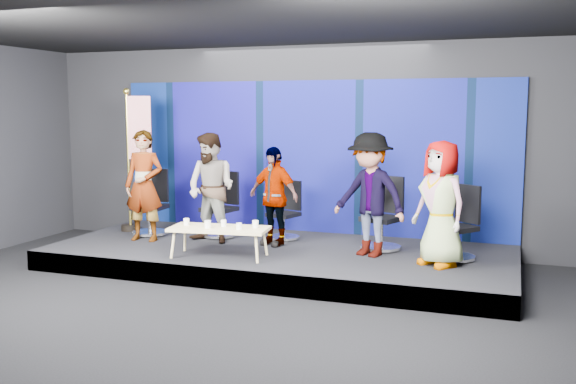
{
  "coord_description": "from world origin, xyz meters",
  "views": [
    {
      "loc": [
        3.38,
        -6.57,
        2.43
      ],
      "look_at": [
        0.18,
        2.4,
        1.18
      ],
      "focal_mm": 40.0,
      "sensor_mm": 36.0,
      "label": 1
    }
  ],
  "objects_px": {
    "panelist_a": "(144,186)",
    "chair_b": "(221,215)",
    "mug_b": "(208,224)",
    "mug_e": "(255,224)",
    "chair_a": "(151,213)",
    "panelist_e": "(441,204)",
    "panelist_d": "(370,195)",
    "mug_a": "(186,222)",
    "chair_c": "(285,220)",
    "coffee_table": "(219,230)",
    "mug_d": "(239,226)",
    "chair_d": "(383,226)",
    "chair_e": "(458,235)",
    "mug_c": "(224,223)",
    "panelist_b": "(211,188)",
    "flag_stand": "(136,156)",
    "panelist_c": "(273,196)"
  },
  "relations": [
    {
      "from": "chair_e",
      "to": "mug_d",
      "type": "bearing_deg",
      "value": -122.43
    },
    {
      "from": "chair_e",
      "to": "coffee_table",
      "type": "height_order",
      "value": "chair_e"
    },
    {
      "from": "chair_a",
      "to": "mug_d",
      "type": "bearing_deg",
      "value": -33.17
    },
    {
      "from": "chair_d",
      "to": "mug_a",
      "type": "distance_m",
      "value": 2.96
    },
    {
      "from": "chair_b",
      "to": "chair_e",
      "type": "bearing_deg",
      "value": 6.57
    },
    {
      "from": "panelist_b",
      "to": "panelist_e",
      "type": "relative_size",
      "value": 1.03
    },
    {
      "from": "panelist_b",
      "to": "panelist_e",
      "type": "bearing_deg",
      "value": 6.73
    },
    {
      "from": "panelist_b",
      "to": "chair_e",
      "type": "height_order",
      "value": "panelist_b"
    },
    {
      "from": "chair_c",
      "to": "coffee_table",
      "type": "bearing_deg",
      "value": -89.06
    },
    {
      "from": "chair_b",
      "to": "mug_c",
      "type": "bearing_deg",
      "value": -51.08
    },
    {
      "from": "panelist_e",
      "to": "mug_c",
      "type": "bearing_deg",
      "value": -133.82
    },
    {
      "from": "panelist_b",
      "to": "chair_d",
      "type": "xyz_separation_m",
      "value": [
        2.67,
        0.43,
        -0.51
      ]
    },
    {
      "from": "chair_a",
      "to": "panelist_e",
      "type": "xyz_separation_m",
      "value": [
        4.86,
        -0.58,
        0.49
      ]
    },
    {
      "from": "mug_d",
      "to": "mug_c",
      "type": "bearing_deg",
      "value": 155.2
    },
    {
      "from": "panelist_a",
      "to": "chair_d",
      "type": "distance_m",
      "value": 3.86
    },
    {
      "from": "flag_stand",
      "to": "chair_b",
      "type": "bearing_deg",
      "value": -25.21
    },
    {
      "from": "panelist_e",
      "to": "panelist_c",
      "type": "bearing_deg",
      "value": -153.27
    },
    {
      "from": "mug_a",
      "to": "chair_b",
      "type": "bearing_deg",
      "value": 94.25
    },
    {
      "from": "chair_a",
      "to": "chair_b",
      "type": "height_order",
      "value": "chair_a"
    },
    {
      "from": "panelist_e",
      "to": "coffee_table",
      "type": "distance_m",
      "value": 3.13
    },
    {
      "from": "panelist_a",
      "to": "panelist_e",
      "type": "xyz_separation_m",
      "value": [
        4.69,
        -0.11,
        -0.04
      ]
    },
    {
      "from": "panelist_b",
      "to": "mug_d",
      "type": "distance_m",
      "value": 1.35
    },
    {
      "from": "chair_a",
      "to": "chair_c",
      "type": "distance_m",
      "value": 2.31
    },
    {
      "from": "chair_d",
      "to": "coffee_table",
      "type": "height_order",
      "value": "chair_d"
    },
    {
      "from": "chair_e",
      "to": "mug_a",
      "type": "relative_size",
      "value": 10.61
    },
    {
      "from": "chair_b",
      "to": "chair_c",
      "type": "height_order",
      "value": "chair_b"
    },
    {
      "from": "chair_b",
      "to": "panelist_e",
      "type": "height_order",
      "value": "panelist_e"
    },
    {
      "from": "panelist_c",
      "to": "panelist_d",
      "type": "relative_size",
      "value": 0.86
    },
    {
      "from": "chair_c",
      "to": "mug_b",
      "type": "bearing_deg",
      "value": -92.22
    },
    {
      "from": "mug_e",
      "to": "chair_d",
      "type": "bearing_deg",
      "value": 35.48
    },
    {
      "from": "mug_b",
      "to": "mug_e",
      "type": "bearing_deg",
      "value": 22.39
    },
    {
      "from": "panelist_d",
      "to": "mug_a",
      "type": "relative_size",
      "value": 18.04
    },
    {
      "from": "panelist_a",
      "to": "mug_b",
      "type": "relative_size",
      "value": 16.39
    },
    {
      "from": "mug_d",
      "to": "mug_e",
      "type": "relative_size",
      "value": 0.89
    },
    {
      "from": "chair_c",
      "to": "mug_e",
      "type": "height_order",
      "value": "chair_c"
    },
    {
      "from": "panelist_a",
      "to": "flag_stand",
      "type": "distance_m",
      "value": 1.0
    },
    {
      "from": "panelist_a",
      "to": "chair_b",
      "type": "relative_size",
      "value": 1.65
    },
    {
      "from": "panelist_a",
      "to": "chair_e",
      "type": "xyz_separation_m",
      "value": [
        4.89,
        0.35,
        -0.55
      ]
    },
    {
      "from": "mug_a",
      "to": "mug_d",
      "type": "height_order",
      "value": "mug_a"
    },
    {
      "from": "panelist_a",
      "to": "panelist_d",
      "type": "height_order",
      "value": "panelist_d"
    },
    {
      "from": "panelist_c",
      "to": "mug_b",
      "type": "distance_m",
      "value": 1.31
    },
    {
      "from": "chair_a",
      "to": "coffee_table",
      "type": "distance_m",
      "value": 2.15
    },
    {
      "from": "mug_a",
      "to": "mug_c",
      "type": "height_order",
      "value": "mug_a"
    },
    {
      "from": "panelist_e",
      "to": "chair_e",
      "type": "bearing_deg",
      "value": 103.68
    },
    {
      "from": "chair_c",
      "to": "flag_stand",
      "type": "bearing_deg",
      "value": -158.75
    },
    {
      "from": "panelist_e",
      "to": "coffee_table",
      "type": "xyz_separation_m",
      "value": [
        -3.04,
        -0.55,
        -0.45
      ]
    },
    {
      "from": "panelist_b",
      "to": "panelist_c",
      "type": "height_order",
      "value": "panelist_b"
    },
    {
      "from": "panelist_d",
      "to": "mug_d",
      "type": "distance_m",
      "value": 1.93
    },
    {
      "from": "panelist_c",
      "to": "mug_a",
      "type": "height_order",
      "value": "panelist_c"
    },
    {
      "from": "panelist_b",
      "to": "panelist_d",
      "type": "xyz_separation_m",
      "value": [
        2.57,
        -0.07,
        0.02
      ]
    }
  ]
}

